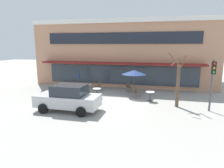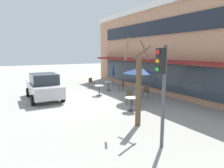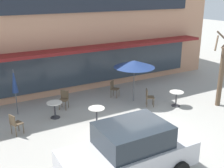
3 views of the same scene
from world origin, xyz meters
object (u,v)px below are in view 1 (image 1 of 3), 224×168
object	(u,v)px
cafe_table_by_tree	(150,95)
street_tree	(178,83)
cafe_chair_2	(65,87)
cafe_table_near_wall	(88,87)
patio_umbrella_green_folded	(78,73)
cafe_table_streetside	(97,91)
cafe_chair_3	(98,85)
parked_sedan	(68,98)
patio_umbrella_cream_folded	(134,72)
cafe_chair_1	(136,92)
traffic_light_pole	(213,77)
cafe_chair_0	(129,87)

from	to	relation	value
cafe_table_by_tree	street_tree	distance (m)	2.44
cafe_chair_2	street_tree	world-z (taller)	street_tree
cafe_table_near_wall	patio_umbrella_green_folded	distance (m)	2.18
patio_umbrella_green_folded	cafe_table_streetside	bearing A→B (deg)	-44.88
cafe_chair_2	cafe_chair_3	distance (m)	3.09
patio_umbrella_green_folded	parked_sedan	distance (m)	6.85
cafe_table_by_tree	patio_umbrella_green_folded	world-z (taller)	patio_umbrella_green_folded
cafe_chair_2	cafe_table_by_tree	bearing A→B (deg)	-7.11
patio_umbrella_cream_folded	street_tree	bearing A→B (deg)	-37.65
patio_umbrella_cream_folded	cafe_chair_1	world-z (taller)	patio_umbrella_cream_folded
cafe_table_near_wall	cafe_chair_2	size ratio (longest dim) A/B	0.85
cafe_table_near_wall	patio_umbrella_cream_folded	size ratio (longest dim) A/B	0.35
cafe_table_near_wall	street_tree	distance (m)	8.19
cafe_table_streetside	patio_umbrella_green_folded	world-z (taller)	patio_umbrella_green_folded
street_tree	patio_umbrella_cream_folded	bearing A→B (deg)	142.35
cafe_chair_2	traffic_light_pole	distance (m)	12.00
patio_umbrella_cream_folded	street_tree	xyz separation A→B (m)	(3.39, -2.61, -0.34)
cafe_table_near_wall	traffic_light_pole	bearing A→B (deg)	-18.65
cafe_table_by_tree	cafe_chair_1	xyz separation A→B (m)	(-1.20, 0.69, 0.01)
cafe_chair_2	cafe_chair_3	bearing A→B (deg)	30.49
cafe_chair_3	cafe_chair_1	bearing A→B (deg)	-25.78
cafe_table_by_tree	street_tree	bearing A→B (deg)	-27.40
patio_umbrella_green_folded	street_tree	bearing A→B (deg)	-23.41
cafe_table_near_wall	parked_sedan	distance (m)	5.30
patio_umbrella_green_folded	cafe_chair_3	bearing A→B (deg)	-10.75
cafe_chair_1	street_tree	distance (m)	3.72
cafe_chair_1	parked_sedan	size ratio (longest dim) A/B	0.21
cafe_table_by_tree	traffic_light_pole	world-z (taller)	traffic_light_pole
patio_umbrella_cream_folded	cafe_chair_0	bearing A→B (deg)	119.91
cafe_chair_1	parked_sedan	xyz separation A→B (m)	(-3.96, -4.26, 0.35)
cafe_chair_1	cafe_chair_0	bearing A→B (deg)	114.07
cafe_table_near_wall	patio_umbrella_green_folded	bearing A→B (deg)	138.47
cafe_table_near_wall	cafe_chair_0	world-z (taller)	cafe_chair_0
cafe_chair_0	cafe_chair_2	size ratio (longest dim) A/B	1.00
street_tree	cafe_table_streetside	bearing A→B (deg)	169.53
cafe_table_by_tree	traffic_light_pole	bearing A→B (deg)	-21.85
cafe_table_by_tree	patio_umbrella_green_folded	bearing A→B (deg)	157.70
patio_umbrella_cream_folded	cafe_table_near_wall	bearing A→B (deg)	179.15
cafe_chair_0	street_tree	world-z (taller)	street_tree
patio_umbrella_cream_folded	cafe_chair_1	distance (m)	1.79
cafe_table_streetside	street_tree	distance (m)	6.50
cafe_table_by_tree	parked_sedan	xyz separation A→B (m)	(-5.16, -3.57, 0.36)
cafe_table_by_tree	parked_sedan	size ratio (longest dim) A/B	0.18
cafe_chair_2	parked_sedan	world-z (taller)	parked_sedan
cafe_table_streetside	traffic_light_pole	xyz separation A→B (m)	(8.33, -1.76, 1.78)
cafe_table_near_wall	traffic_light_pole	world-z (taller)	traffic_light_pole
patio_umbrella_cream_folded	parked_sedan	size ratio (longest dim) A/B	0.52
patio_umbrella_green_folded	traffic_light_pole	world-z (taller)	traffic_light_pole
patio_umbrella_cream_folded	cafe_table_streetside	bearing A→B (deg)	-153.44
cafe_chair_2	cafe_chair_0	bearing A→B (deg)	17.08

